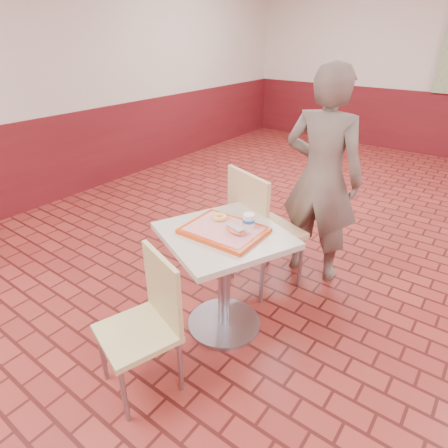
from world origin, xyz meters
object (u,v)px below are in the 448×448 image
Objects in this scene: serving_tray at (224,230)px; long_john_donut at (235,230)px; main_table at (224,265)px; chair_main_back at (260,225)px; ring_donut at (220,217)px; customer at (322,178)px; chair_main_front at (148,318)px; paper_cup at (249,221)px.

serving_tray is 3.10× the size of long_john_donut.
main_table is 0.76× the size of chair_main_back.
ring_donut is (-0.10, 0.08, 0.29)m from main_table.
customer is at bearing 72.37° from ring_donut.
customer reaches higher than ring_donut.
ring_donut is at bearing 111.22° from chair_main_front.
chair_main_front is 1.18m from chair_main_back.
serving_tray is (0.07, -0.55, 0.21)m from chair_main_back.
ring_donut is (-0.10, 0.08, 0.03)m from serving_tray.
customer is at bearing 99.11° from chair_main_front.
chair_main_back is 10.01× the size of ring_donut.
main_table is at bearing -140.29° from paper_cup.
customer is 0.97m from ring_donut.
serving_tray is 0.10m from long_john_donut.
customer is 1.02m from long_john_donut.
long_john_donut is (0.09, -0.00, 0.04)m from serving_tray.
chair_main_back is 2.07× the size of serving_tray.
chair_main_back reaches higher than chair_main_front.
customer is 3.56× the size of serving_tray.
paper_cup reaches higher than ring_donut.
ring_donut reaches higher than main_table.
main_table is 0.63m from chair_main_front.
customer is (0.25, 1.64, 0.39)m from chair_main_front.
customer reaches higher than chair_main_back.
main_table is 0.31m from long_john_donut.
main_table is at bearing 75.63° from customer.
long_john_donut is at bearing -25.34° from ring_donut.
main_table is 1.09m from customer.
long_john_donut reaches higher than serving_tray.
long_john_donut is (0.09, -0.00, 0.30)m from main_table.
chair_main_front is 0.70m from serving_tray.
main_table is 0.36m from paper_cup.
long_john_donut is 1.67× the size of paper_cup.
serving_tray is at bearing -40.34° from ring_donut.
paper_cup is at bearing 81.71° from customer.
serving_tray is (0.06, 0.63, 0.30)m from chair_main_front.
main_table is at bearing 177.05° from long_john_donut.
main_table is 0.90× the size of chair_main_front.
main_table is 0.44× the size of customer.
chair_main_back is 0.62m from long_john_donut.
paper_cup reaches higher than chair_main_front.
long_john_donut is at bearing 125.65° from chair_main_back.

